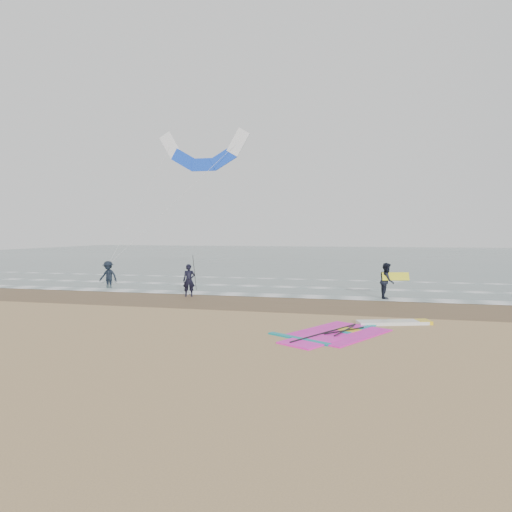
% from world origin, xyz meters
% --- Properties ---
extents(ground, '(120.00, 120.00, 0.00)m').
position_xyz_m(ground, '(0.00, 0.00, 0.00)').
color(ground, tan).
rests_on(ground, ground).
extents(sea_water, '(120.00, 80.00, 0.02)m').
position_xyz_m(sea_water, '(0.00, 48.00, 0.01)').
color(sea_water, '#47605E').
rests_on(sea_water, ground).
extents(wet_sand_band, '(120.00, 5.00, 0.01)m').
position_xyz_m(wet_sand_band, '(0.00, 6.00, 0.00)').
color(wet_sand_band, brown).
rests_on(wet_sand_band, ground).
extents(foam_waterline, '(120.00, 9.15, 0.02)m').
position_xyz_m(foam_waterline, '(0.00, 10.44, 0.03)').
color(foam_waterline, white).
rests_on(foam_waterline, ground).
extents(windsurf_rig, '(5.32, 5.04, 0.13)m').
position_xyz_m(windsurf_rig, '(4.30, 0.73, 0.03)').
color(windsurf_rig, white).
rests_on(windsurf_rig, ground).
extents(person_standing, '(0.69, 0.56, 1.64)m').
position_xyz_m(person_standing, '(-4.01, 6.97, 0.82)').
color(person_standing, black).
rests_on(person_standing, ground).
extents(person_walking, '(0.71, 0.89, 1.76)m').
position_xyz_m(person_walking, '(5.63, 8.49, 0.88)').
color(person_walking, black).
rests_on(person_walking, ground).
extents(person_wading, '(1.21, 0.74, 1.83)m').
position_xyz_m(person_wading, '(-10.70, 10.50, 0.91)').
color(person_wading, black).
rests_on(person_wading, ground).
extents(held_pole, '(0.17, 0.86, 1.82)m').
position_xyz_m(held_pole, '(-3.71, 6.97, 1.21)').
color(held_pole, black).
rests_on(held_pole, ground).
extents(carried_kiteboard, '(1.30, 0.51, 0.39)m').
position_xyz_m(carried_kiteboard, '(6.03, 8.39, 1.11)').
color(carried_kiteboard, yellow).
rests_on(carried_kiteboard, ground).
extents(surf_kite, '(7.85, 4.47, 8.91)m').
position_xyz_m(surf_kite, '(-6.08, 14.87, 8.47)').
color(surf_kite, white).
rests_on(surf_kite, ground).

